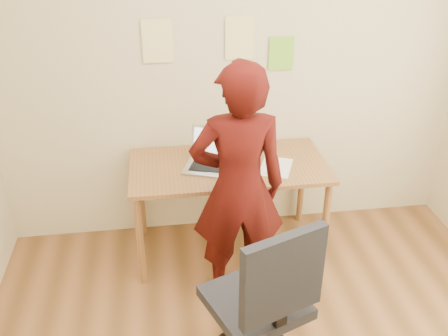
{
  "coord_description": "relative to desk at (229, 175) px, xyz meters",
  "views": [
    {
      "loc": [
        -0.56,
        -1.71,
        2.41
      ],
      "look_at": [
        -0.18,
        0.95,
        0.95
      ],
      "focal_mm": 40.0,
      "sensor_mm": 36.0,
      "label": 1
    }
  ],
  "objects": [
    {
      "name": "room",
      "position": [
        0.09,
        -1.38,
        0.7
      ],
      "size": [
        3.58,
        3.58,
        2.78
      ],
      "color": "brown",
      "rests_on": "ground"
    },
    {
      "name": "desk",
      "position": [
        0.0,
        0.0,
        0.0
      ],
      "size": [
        1.4,
        0.7,
        0.74
      ],
      "color": "#946033",
      "rests_on": "ground"
    },
    {
      "name": "laptop",
      "position": [
        -0.12,
        -0.0,
        0.14
      ],
      "size": [
        0.43,
        0.41,
        0.25
      ],
      "rotation": [
        0.0,
        0.0,
        -0.36
      ],
      "color": "#B0B0B7",
      "rests_on": "desk"
    },
    {
      "name": "paper_sheet",
      "position": [
        0.32,
        -0.09,
        0.09
      ],
      "size": [
        0.3,
        0.35,
        0.0
      ],
      "primitive_type": "cube",
      "rotation": [
        0.0,
        0.0,
        -0.39
      ],
      "color": "white",
      "rests_on": "desk"
    },
    {
      "name": "phone",
      "position": [
        0.28,
        -0.21,
        0.09
      ],
      "size": [
        0.07,
        0.11,
        0.01
      ],
      "rotation": [
        0.0,
        0.0,
        0.11
      ],
      "color": "black",
      "rests_on": "desk"
    },
    {
      "name": "wall_note_left",
      "position": [
        -0.44,
        0.36,
        0.89
      ],
      "size": [
        0.21,
        0.0,
        0.3
      ],
      "primitive_type": "cube",
      "color": "#F4E391",
      "rests_on": "room"
    },
    {
      "name": "wall_note_mid",
      "position": [
        0.13,
        0.36,
        0.89
      ],
      "size": [
        0.21,
        0.0,
        0.3
      ],
      "primitive_type": "cube",
      "color": "#F4E391",
      "rests_on": "room"
    },
    {
      "name": "wall_note_right",
      "position": [
        0.43,
        0.36,
        0.77
      ],
      "size": [
        0.18,
        0.0,
        0.24
      ],
      "primitive_type": "cube",
      "color": "#78D12F",
      "rests_on": "room"
    },
    {
      "name": "office_chair",
      "position": [
        0.0,
        -1.19,
        -0.19
      ],
      "size": [
        0.61,
        0.62,
        1.08
      ],
      "rotation": [
        0.0,
        0.0,
        0.37
      ],
      "color": "black",
      "rests_on": "ground"
    },
    {
      "name": "person",
      "position": [
        -0.01,
        -0.47,
        0.17
      ],
      "size": [
        0.61,
        0.41,
        1.64
      ],
      "primitive_type": "imported",
      "rotation": [
        0.0,
        0.0,
        3.12
      ],
      "color": "#3D0B08",
      "rests_on": "ground"
    }
  ]
}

